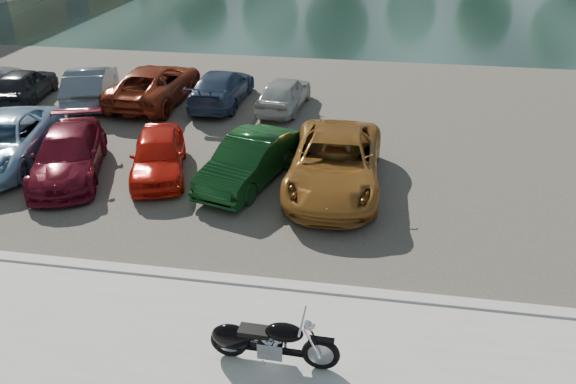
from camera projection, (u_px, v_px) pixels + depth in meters
name	position (u px, v px, depth m)	size (l,w,h in m)	color
ground	(217.00, 351.00, 10.38)	(200.00, 200.00, 0.00)	#595447
kerb	(242.00, 282.00, 12.08)	(60.00, 0.30, 0.14)	#BCB9B1
parking_lot	(301.00, 128.00, 19.89)	(60.00, 18.00, 0.04)	#48413A
motorcycle	(262.00, 340.00, 9.84)	(2.33, 0.75, 1.05)	black
car_2	(3.00, 141.00, 17.03)	(2.33, 5.05, 1.40)	#90B4D2
car_3	(68.00, 155.00, 16.32)	(1.82, 4.49, 1.30)	maroon
car_4	(158.00, 154.00, 16.36)	(1.50, 3.72, 1.27)	red
car_5	(249.00, 161.00, 15.92)	(1.42, 4.07, 1.34)	#0F3715
car_6	(335.00, 163.00, 15.60)	(2.48, 5.38, 1.50)	#A16425
car_8	(23.00, 85.00, 22.02)	(1.54, 3.83, 1.30)	black
car_9	(91.00, 85.00, 21.88)	(1.49, 4.26, 1.40)	slate
car_10	(155.00, 84.00, 21.90)	(2.39, 5.18, 1.44)	maroon
car_11	(221.00, 87.00, 21.77)	(1.80, 4.43, 1.29)	#30405E
car_12	(284.00, 93.00, 21.23)	(1.47, 3.66, 1.25)	#B3B2AE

